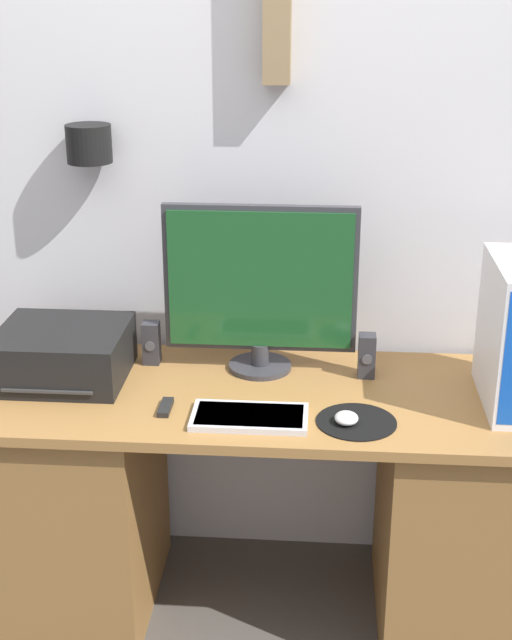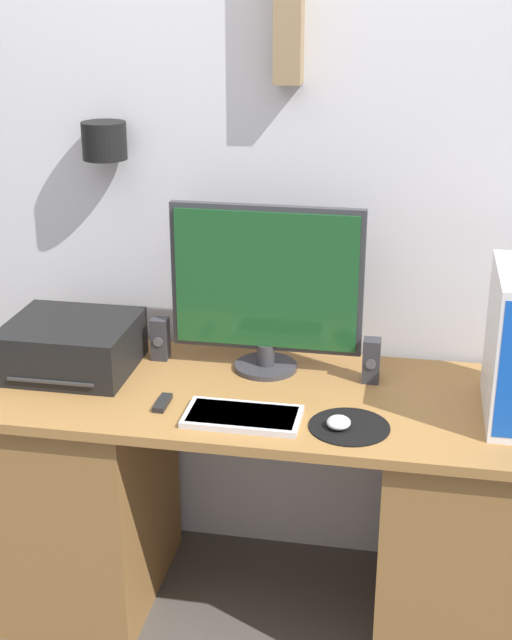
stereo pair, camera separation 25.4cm
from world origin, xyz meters
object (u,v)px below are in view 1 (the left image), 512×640
object	(u,v)px
keyboard	(250,417)
speaker_left	(151,343)
mouse	(346,418)
printer	(63,354)
monitor	(260,285)
speaker_right	(367,356)
remote_control	(166,407)

from	to	relation	value
keyboard	speaker_left	distance (m)	0.50
mouse	printer	bearing A→B (deg)	164.22
speaker_left	monitor	bearing A→B (deg)	-2.49
speaker_left	speaker_right	world-z (taller)	same
keyboard	printer	bearing A→B (deg)	158.01
mouse	printer	size ratio (longest dim) A/B	0.19
monitor	remote_control	distance (m)	0.47
keyboard	speaker_left	size ratio (longest dim) A/B	2.36
keyboard	speaker_left	bearing A→B (deg)	133.03
monitor	speaker_right	xyz separation A→B (m)	(0.33, -0.04, -0.21)
keyboard	speaker_right	distance (m)	0.46
mouse	monitor	bearing A→B (deg)	126.55
monitor	keyboard	size ratio (longest dim) A/B	1.82
speaker_left	remote_control	size ratio (longest dim) A/B	1.34
mouse	remote_control	size ratio (longest dim) A/B	0.72
keyboard	mouse	xyz separation A→B (m)	(0.27, -0.00, 0.01)
printer	speaker_right	distance (m)	0.92
printer	speaker_left	bearing A→B (deg)	27.23
speaker_left	mouse	bearing A→B (deg)	-31.29
monitor	speaker_right	distance (m)	0.39
keyboard	printer	xyz separation A→B (m)	(-0.59, 0.24, 0.07)
monitor	remote_control	bearing A→B (deg)	-128.75
printer	remote_control	size ratio (longest dim) A/B	3.75
monitor	remote_control	size ratio (longest dim) A/B	5.74
printer	speaker_right	xyz separation A→B (m)	(0.92, 0.08, -0.01)
monitor	speaker_left	xyz separation A→B (m)	(-0.34, 0.01, -0.21)
mouse	speaker_right	xyz separation A→B (m)	(0.07, 0.32, 0.05)
mouse	speaker_right	world-z (taller)	speaker_right
speaker_right	remote_control	distance (m)	0.64
remote_control	speaker_right	bearing A→B (deg)	25.33
speaker_left	remote_control	bearing A→B (deg)	-72.97
keyboard	printer	size ratio (longest dim) A/B	0.84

